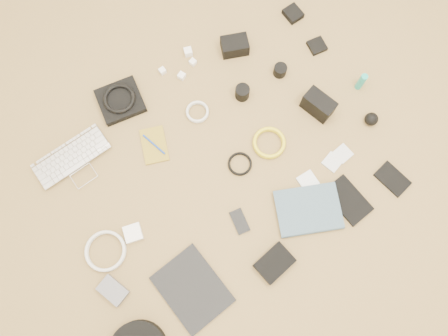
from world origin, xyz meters
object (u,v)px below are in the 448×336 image
phone (240,221)px  paperback (313,233)px  dslr_camera (235,46)px  tablet (192,289)px  laptop (77,166)px

phone → paperback: paperback is taller
dslr_camera → tablet: 1.04m
laptop → paperback: (0.65, -0.75, 0.00)m
laptop → paperback: bearing=-52.1°
dslr_camera → laptop: bearing=-151.5°
dslr_camera → paperback: size_ratio=0.46×
laptop → tablet: (0.14, -0.67, -0.01)m
dslr_camera → paperback: 0.87m
tablet → phone: bearing=16.2°
dslr_camera → paperback: bearing=-80.6°
phone → paperback: size_ratio=0.39×
phone → paperback: 0.29m
tablet → paperback: 0.52m
dslr_camera → phone: dslr_camera is taller
dslr_camera → tablet: dslr_camera is taller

